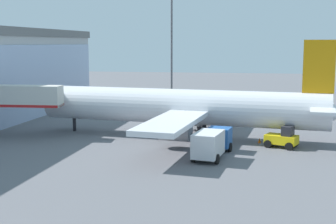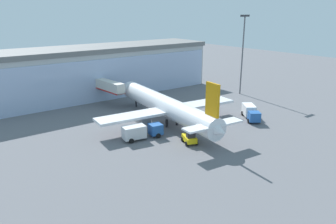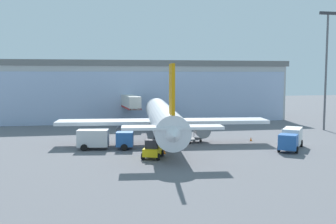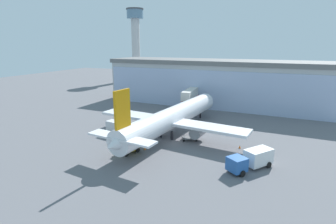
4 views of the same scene
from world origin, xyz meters
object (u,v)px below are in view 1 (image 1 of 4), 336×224
at_px(apron_light_mast, 172,35).
at_px(catering_truck, 212,142).
at_px(pushback_tug, 283,138).
at_px(safety_cone_nose, 260,140).
at_px(safety_cone_wingtip, 209,118).
at_px(baggage_cart, 199,127).
at_px(fuel_truck, 260,108).
at_px(airplane, 184,107).
at_px(jet_bridge, 7,97).

xyz_separation_m(apron_light_mast, catering_truck, (-39.64, -10.56, -10.76)).
xyz_separation_m(catering_truck, pushback_tug, (5.44, -6.86, -0.49)).
distance_m(safety_cone_nose, safety_cone_wingtip, 16.13).
height_order(baggage_cart, safety_cone_wingtip, baggage_cart).
bearing_deg(apron_light_mast, fuel_truck, -134.48).
bearing_deg(safety_cone_wingtip, airplane, 173.01).
relative_size(jet_bridge, safety_cone_wingtip, 22.96).
bearing_deg(jet_bridge, airplane, -176.27).
height_order(baggage_cart, safety_cone_nose, baggage_cart).
bearing_deg(pushback_tug, baggage_cart, -16.11).
relative_size(safety_cone_nose, safety_cone_wingtip, 1.00).
xyz_separation_m(jet_bridge, safety_cone_nose, (1.20, -28.70, -4.27)).
bearing_deg(pushback_tug, apron_light_mast, -41.05).
distance_m(apron_light_mast, pushback_tug, 40.00).
relative_size(airplane, baggage_cart, 11.34).
bearing_deg(jet_bridge, safety_cone_nose, 178.71).
bearing_deg(apron_light_mast, airplane, -167.78).
height_order(catering_truck, fuel_truck, same).
relative_size(jet_bridge, catering_truck, 1.67).
distance_m(airplane, safety_cone_wingtip, 13.67).
relative_size(apron_light_mast, catering_truck, 2.76).
xyz_separation_m(baggage_cart, pushback_tug, (-7.41, -9.46, 0.47)).
height_order(fuel_truck, pushback_tug, fuel_truck).
xyz_separation_m(jet_bridge, fuel_truck, (18.38, -28.97, -3.08)).
xyz_separation_m(fuel_truck, baggage_cart, (-11.67, 7.44, -0.97)).
relative_size(jet_bridge, baggage_cart, 3.92).
xyz_separation_m(jet_bridge, pushback_tug, (-0.70, -30.98, -3.58)).
bearing_deg(airplane, catering_truck, 120.87).
xyz_separation_m(airplane, safety_cone_nose, (-1.44, -8.45, -3.25)).
bearing_deg(safety_cone_nose, fuel_truck, -0.91).
height_order(airplane, baggage_cart, airplane).
relative_size(apron_light_mast, airplane, 0.57).
distance_m(jet_bridge, catering_truck, 25.08).
bearing_deg(fuel_truck, apron_light_mast, 172.26).
bearing_deg(baggage_cart, jet_bridge, -100.08).
distance_m(jet_bridge, safety_cone_wingtip, 27.32).
bearing_deg(pushback_tug, fuel_truck, -62.00).
bearing_deg(jet_bridge, apron_light_mast, -115.73).
relative_size(catering_truck, baggage_cart, 2.35).
bearing_deg(baggage_cart, catering_truck, -15.95).
distance_m(jet_bridge, safety_cone_nose, 29.04).
height_order(jet_bridge, safety_cone_wingtip, jet_bridge).
bearing_deg(airplane, apron_light_mast, -70.74).
height_order(safety_cone_nose, safety_cone_wingtip, same).
height_order(apron_light_mast, airplane, apron_light_mast).
bearing_deg(safety_cone_nose, baggage_cart, 52.46).
distance_m(baggage_cart, safety_cone_wingtip, 9.11).
xyz_separation_m(pushback_tug, safety_cone_nose, (1.90, 2.29, -0.70)).
bearing_deg(fuel_truck, pushback_tug, -47.22).
height_order(apron_light_mast, fuel_truck, apron_light_mast).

